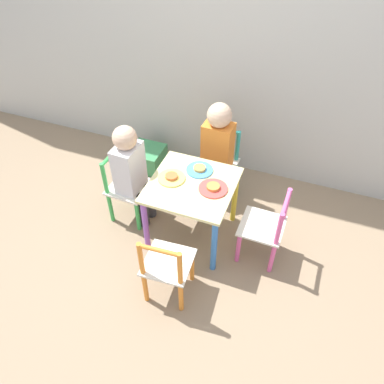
{
  "coord_description": "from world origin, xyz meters",
  "views": [
    {
      "loc": [
        0.59,
        -1.57,
        1.96
      ],
      "look_at": [
        0.0,
        0.0,
        0.39
      ],
      "focal_mm": 35.0,
      "sensor_mm": 36.0,
      "label": 1
    }
  ],
  "objects_px": {
    "chair_teal": "(219,164)",
    "child_left": "(131,169)",
    "chair_pink": "(266,228)",
    "storage_bin": "(147,158)",
    "child_back": "(217,146)",
    "chair_green": "(127,188)",
    "plate_right": "(213,188)",
    "kids_table": "(192,193)",
    "plate_left": "(172,178)",
    "plate_back": "(200,169)",
    "chair_orange": "(167,267)"
  },
  "relations": [
    {
      "from": "chair_teal",
      "to": "child_left",
      "type": "height_order",
      "value": "child_left"
    },
    {
      "from": "chair_pink",
      "to": "storage_bin",
      "type": "bearing_deg",
      "value": -116.57
    },
    {
      "from": "chair_teal",
      "to": "storage_bin",
      "type": "xyz_separation_m",
      "value": [
        -0.62,
        0.08,
        -0.17
      ]
    },
    {
      "from": "child_left",
      "to": "child_back",
      "type": "bearing_deg",
      "value": -45.35
    },
    {
      "from": "chair_green",
      "to": "plate_right",
      "type": "bearing_deg",
      "value": -89.52
    },
    {
      "from": "chair_green",
      "to": "child_back",
      "type": "xyz_separation_m",
      "value": [
        0.5,
        0.4,
        0.21
      ]
    },
    {
      "from": "chair_teal",
      "to": "chair_pink",
      "type": "bearing_deg",
      "value": -44.01
    },
    {
      "from": "kids_table",
      "to": "plate_left",
      "type": "xyz_separation_m",
      "value": [
        -0.13,
        0.0,
        0.09
      ]
    },
    {
      "from": "plate_back",
      "to": "child_back",
      "type": "bearing_deg",
      "value": 85.54
    },
    {
      "from": "chair_orange",
      "to": "child_back",
      "type": "height_order",
      "value": "child_back"
    },
    {
      "from": "chair_pink",
      "to": "plate_back",
      "type": "bearing_deg",
      "value": -105.51
    },
    {
      "from": "chair_teal",
      "to": "kids_table",
      "type": "bearing_deg",
      "value": -90.0
    },
    {
      "from": "child_left",
      "to": "storage_bin",
      "type": "bearing_deg",
      "value": 20.55
    },
    {
      "from": "chair_green",
      "to": "chair_teal",
      "type": "bearing_deg",
      "value": -45.43
    },
    {
      "from": "chair_green",
      "to": "plate_left",
      "type": "distance_m",
      "value": 0.41
    },
    {
      "from": "chair_orange",
      "to": "plate_right",
      "type": "bearing_deg",
      "value": -105.84
    },
    {
      "from": "kids_table",
      "to": "chair_teal",
      "type": "xyz_separation_m",
      "value": [
        0.03,
        0.48,
        -0.13
      ]
    },
    {
      "from": "chair_teal",
      "to": "plate_right",
      "type": "distance_m",
      "value": 0.54
    },
    {
      "from": "plate_right",
      "to": "storage_bin",
      "type": "distance_m",
      "value": 0.99
    },
    {
      "from": "child_back",
      "to": "plate_back",
      "type": "bearing_deg",
      "value": -91.42
    },
    {
      "from": "plate_right",
      "to": "chair_pink",
      "type": "bearing_deg",
      "value": -1.46
    },
    {
      "from": "child_left",
      "to": "storage_bin",
      "type": "distance_m",
      "value": 0.67
    },
    {
      "from": "child_left",
      "to": "storage_bin",
      "type": "height_order",
      "value": "child_left"
    },
    {
      "from": "kids_table",
      "to": "chair_orange",
      "type": "relative_size",
      "value": 1.0
    },
    {
      "from": "chair_pink",
      "to": "plate_right",
      "type": "bearing_deg",
      "value": -90.41
    },
    {
      "from": "chair_teal",
      "to": "plate_back",
      "type": "height_order",
      "value": "chair_teal"
    },
    {
      "from": "chair_pink",
      "to": "child_left",
      "type": "distance_m",
      "value": 0.92
    },
    {
      "from": "child_back",
      "to": "plate_left",
      "type": "relative_size",
      "value": 4.52
    },
    {
      "from": "chair_orange",
      "to": "plate_left",
      "type": "distance_m",
      "value": 0.55
    },
    {
      "from": "kids_table",
      "to": "child_back",
      "type": "height_order",
      "value": "child_back"
    },
    {
      "from": "plate_back",
      "to": "kids_table",
      "type": "bearing_deg",
      "value": -90.0
    },
    {
      "from": "plate_left",
      "to": "plate_right",
      "type": "xyz_separation_m",
      "value": [
        0.27,
        -0.0,
        0.0
      ]
    },
    {
      "from": "chair_orange",
      "to": "chair_pink",
      "type": "bearing_deg",
      "value": -137.47
    },
    {
      "from": "chair_teal",
      "to": "child_left",
      "type": "relative_size",
      "value": 0.69
    },
    {
      "from": "storage_bin",
      "to": "plate_back",
      "type": "bearing_deg",
      "value": -35.17
    },
    {
      "from": "chair_teal",
      "to": "child_back",
      "type": "relative_size",
      "value": 0.67
    },
    {
      "from": "kids_table",
      "to": "chair_pink",
      "type": "relative_size",
      "value": 1.0
    },
    {
      "from": "chair_pink",
      "to": "child_left",
      "type": "xyz_separation_m",
      "value": [
        -0.9,
        0.02,
        0.19
      ]
    },
    {
      "from": "chair_green",
      "to": "storage_bin",
      "type": "distance_m",
      "value": 0.57
    },
    {
      "from": "chair_green",
      "to": "chair_pink",
      "type": "relative_size",
      "value": 1.0
    },
    {
      "from": "child_left",
      "to": "plate_right",
      "type": "relative_size",
      "value": 4.26
    },
    {
      "from": "plate_back",
      "to": "chair_pink",
      "type": "bearing_deg",
      "value": -16.56
    },
    {
      "from": "kids_table",
      "to": "plate_right",
      "type": "xyz_separation_m",
      "value": [
        0.13,
        0.0,
        0.09
      ]
    },
    {
      "from": "child_back",
      "to": "plate_left",
      "type": "height_order",
      "value": "child_back"
    },
    {
      "from": "child_back",
      "to": "plate_left",
      "type": "distance_m",
      "value": 0.45
    },
    {
      "from": "plate_left",
      "to": "storage_bin",
      "type": "distance_m",
      "value": 0.82
    },
    {
      "from": "chair_teal",
      "to": "plate_back",
      "type": "distance_m",
      "value": 0.41
    },
    {
      "from": "kids_table",
      "to": "storage_bin",
      "type": "xyz_separation_m",
      "value": [
        -0.6,
        0.56,
        -0.29
      ]
    },
    {
      "from": "chair_green",
      "to": "plate_right",
      "type": "distance_m",
      "value": 0.65
    },
    {
      "from": "chair_teal",
      "to": "storage_bin",
      "type": "relative_size",
      "value": 2.01
    }
  ]
}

